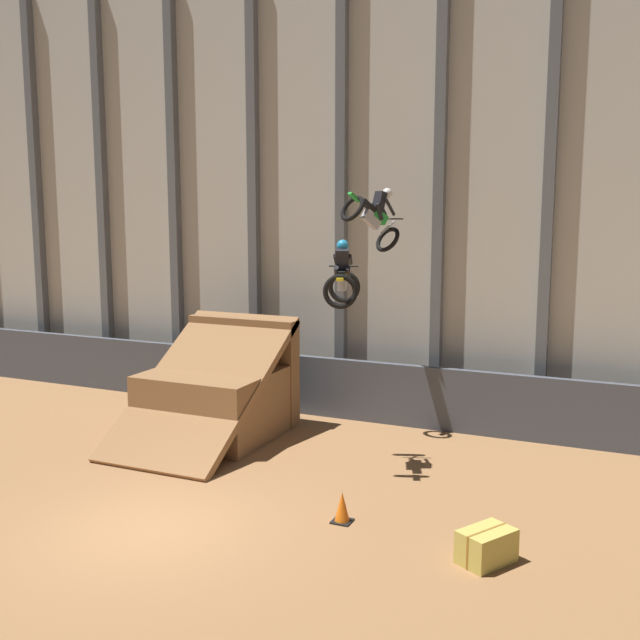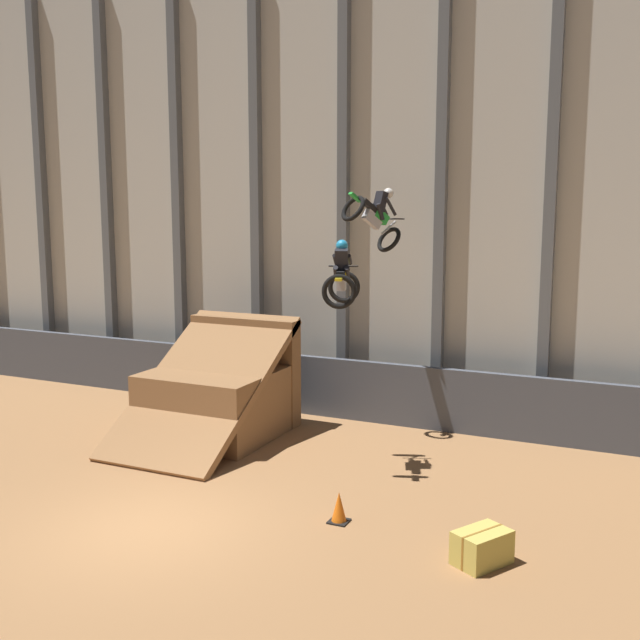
% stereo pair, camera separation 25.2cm
% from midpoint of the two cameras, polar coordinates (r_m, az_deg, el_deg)
% --- Properties ---
extents(ground_plane, '(60.00, 60.00, 0.00)m').
position_cam_midpoint_polar(ground_plane, '(14.33, -13.28, -15.34)').
color(ground_plane, '#996B42').
extents(arena_back_wall, '(32.00, 0.40, 12.85)m').
position_cam_midpoint_polar(arena_back_wall, '(21.09, 1.47, 10.45)').
color(arena_back_wall, beige).
rests_on(arena_back_wall, ground_plane).
extents(lower_barrier, '(31.36, 0.20, 1.65)m').
position_cam_midpoint_polar(lower_barrier, '(20.70, 0.27, -5.14)').
color(lower_barrier, '#474C56').
rests_on(lower_barrier, ground_plane).
extents(dirt_ramp, '(3.11, 4.72, 3.00)m').
position_cam_midpoint_polar(dirt_ramp, '(19.37, -7.98, -5.58)').
color(dirt_ramp, olive).
rests_on(dirt_ramp, ground_plane).
extents(rider_bike_left_air, '(1.45, 1.80, 1.67)m').
position_cam_midpoint_polar(rider_bike_left_air, '(18.84, 3.75, 7.89)').
color(rider_bike_left_air, black).
extents(rider_bike_right_air, '(1.19, 1.79, 1.47)m').
position_cam_midpoint_polar(rider_bike_right_air, '(16.18, 1.27, 3.17)').
color(rider_bike_right_air, black).
extents(traffic_cone_near_ramp, '(0.36, 0.36, 0.58)m').
position_cam_midpoint_polar(traffic_cone_near_ramp, '(14.20, 1.18, -14.09)').
color(traffic_cone_near_ramp, black).
rests_on(traffic_cone_near_ramp, ground_plane).
extents(hay_bale_trackside, '(0.97, 1.08, 0.57)m').
position_cam_midpoint_polar(hay_bale_trackside, '(13.02, 12.01, -16.51)').
color(hay_bale_trackside, '#CCB751').
rests_on(hay_bale_trackside, ground_plane).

